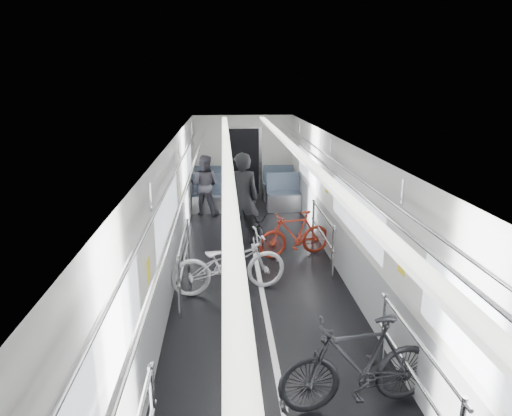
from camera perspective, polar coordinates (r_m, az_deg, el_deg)
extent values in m
cube|color=black|center=(7.67, 0.81, -10.73)|extent=(3.00, 14.00, 0.01)
cube|color=white|center=(6.94, 0.89, 7.27)|extent=(3.00, 14.00, 0.02)
cube|color=silver|center=(7.25, -11.06, -2.41)|extent=(0.02, 14.00, 2.40)
cube|color=silver|center=(7.49, 12.36, -1.89)|extent=(0.02, 14.00, 2.40)
cube|color=silver|center=(14.03, -1.62, 6.65)|extent=(3.00, 0.02, 2.40)
cube|color=white|center=(7.67, 0.81, -10.71)|extent=(0.08, 13.80, 0.01)
cube|color=gray|center=(7.51, -10.53, -7.86)|extent=(0.01, 13.90, 0.90)
cube|color=gray|center=(7.74, 11.82, -7.19)|extent=(0.01, 13.90, 0.90)
cube|color=white|center=(7.19, -10.91, -0.90)|extent=(0.01, 10.80, 0.75)
cube|color=white|center=(7.43, 12.23, -0.42)|extent=(0.01, 10.80, 0.75)
cube|color=white|center=(6.92, -3.69, 6.72)|extent=(0.14, 13.40, 0.05)
cube|color=white|center=(7.02, 5.39, 6.80)|extent=(0.14, 13.40, 0.05)
cube|color=black|center=(14.00, -1.61, 5.80)|extent=(0.95, 0.10, 2.00)
imported|color=silver|center=(7.59, -3.41, -6.90)|extent=(2.02, 1.05, 1.01)
imported|color=black|center=(5.21, 12.71, -18.43)|extent=(1.81, 0.70, 1.06)
imported|color=maroon|center=(9.12, 4.84, -3.27)|extent=(1.58, 0.81, 0.92)
imported|color=black|center=(9.74, 0.10, -2.28)|extent=(0.69, 1.60, 0.81)
imported|color=black|center=(9.65, -1.78, 1.17)|extent=(0.75, 0.51, 1.99)
imported|color=#2E2C34|center=(11.89, -6.45, 2.85)|extent=(0.91, 0.79, 1.57)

